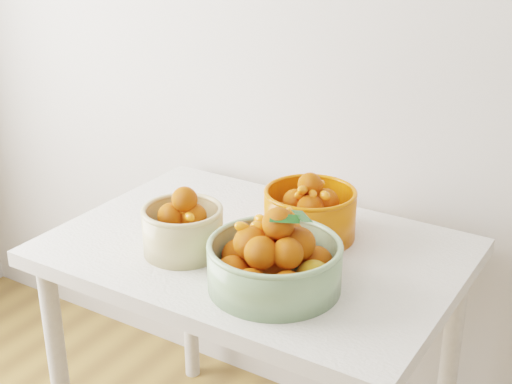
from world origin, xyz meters
TOP-DOWN VIEW (x-y plane):
  - table at (-0.44, 1.60)m, footprint 1.00×0.70m
  - bowl_cream at (-0.57, 1.48)m, footprint 0.22×0.22m
  - bowl_green at (-0.30, 1.45)m, footprint 0.38×0.38m
  - bowl_orange at (-0.35, 1.72)m, footprint 0.28×0.28m

SIDE VIEW (x-z plane):
  - table at x=-0.44m, z-range 0.28..1.03m
  - bowl_cream at x=-0.57m, z-range 0.73..0.90m
  - bowl_green at x=-0.30m, z-range 0.72..0.91m
  - bowl_orange at x=-0.35m, z-range 0.73..0.90m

